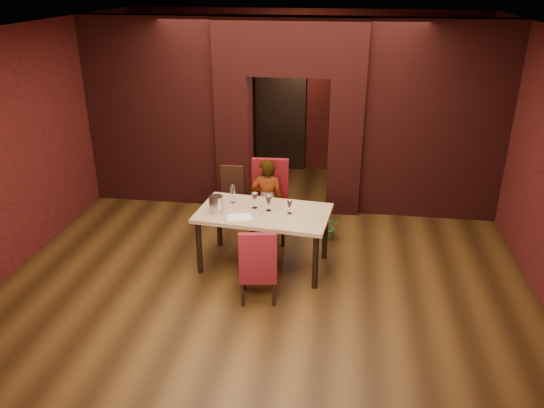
{
  "coord_description": "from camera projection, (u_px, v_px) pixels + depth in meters",
  "views": [
    {
      "loc": [
        0.97,
        -6.64,
        3.82
      ],
      "look_at": [
        -0.0,
        0.0,
        0.88
      ],
      "focal_mm": 35.0,
      "sensor_mm": 36.0,
      "label": 1
    }
  ],
  "objects": [
    {
      "name": "rear_door_frame",
      "position": [
        280.0,
        120.0,
        10.84
      ],
      "size": [
        1.02,
        0.04,
        2.22
      ],
      "primitive_type": "cube",
      "color": "black",
      "rests_on": "ground"
    },
    {
      "name": "tasting_sheet",
      "position": [
        239.0,
        217.0,
        7.04
      ],
      "size": [
        0.38,
        0.33,
        0.0
      ],
      "primitive_type": "cube",
      "rotation": [
        0.0,
        0.0,
        0.34
      ],
      "color": "white",
      "rests_on": "dining_table"
    },
    {
      "name": "chair_far",
      "position": [
        269.0,
        202.0,
        8.04
      ],
      "size": [
        0.59,
        0.59,
        1.23
      ],
      "primitive_type": "cube",
      "rotation": [
        0.0,
        0.0,
        0.05
      ],
      "color": "maroon",
      "rests_on": "ground"
    },
    {
      "name": "wine_glass_c",
      "position": [
        290.0,
        207.0,
        7.12
      ],
      "size": [
        0.08,
        0.08,
        0.19
      ],
      "primitive_type": null,
      "color": "white",
      "rests_on": "dining_table"
    },
    {
      "name": "ceiling",
      "position": [
        272.0,
        28.0,
        6.39
      ],
      "size": [
        7.0,
        8.0,
        0.04
      ],
      "primitive_type": "cube",
      "color": "silver",
      "rests_on": "ground"
    },
    {
      "name": "wall_left",
      "position": [
        28.0,
        143.0,
        7.5
      ],
      "size": [
        0.04,
        8.0,
        3.2
      ],
      "primitive_type": "cube",
      "color": "maroon",
      "rests_on": "ground"
    },
    {
      "name": "water_bottle",
      "position": [
        233.0,
        194.0,
        7.44
      ],
      "size": [
        0.06,
        0.06,
        0.28
      ],
      "primitive_type": "cylinder",
      "color": "white",
      "rests_on": "dining_table"
    },
    {
      "name": "potted_plant",
      "position": [
        329.0,
        227.0,
        8.25
      ],
      "size": [
        0.35,
        0.3,
        0.37
      ],
      "primitive_type": "imported",
      "rotation": [
        0.0,
        0.0,
        0.03
      ],
      "color": "#3B682B",
      "rests_on": "ground"
    },
    {
      "name": "lintel",
      "position": [
        290.0,
        46.0,
        8.39
      ],
      "size": [
        2.45,
        0.55,
        0.9
      ],
      "primitive_type": "cube",
      "color": "maroon",
      "rests_on": "ground"
    },
    {
      "name": "pillar_left",
      "position": [
        235.0,
        141.0,
        9.15
      ],
      "size": [
        0.55,
        0.55,
        2.3
      ],
      "primitive_type": "cube",
      "color": "maroon",
      "rests_on": "ground"
    },
    {
      "name": "wall_front",
      "position": [
        183.0,
        349.0,
        3.41
      ],
      "size": [
        7.0,
        0.04,
        3.2
      ],
      "primitive_type": "cube",
      "color": "maroon",
      "rests_on": "ground"
    },
    {
      "name": "wing_wall_right",
      "position": [
        435.0,
        123.0,
        8.53
      ],
      "size": [
        2.28,
        0.35,
        3.2
      ],
      "primitive_type": "cube",
      "color": "maroon",
      "rests_on": "ground"
    },
    {
      "name": "wing_wall_left",
      "position": [
        154.0,
        112.0,
        9.16
      ],
      "size": [
        2.28,
        0.35,
        3.2
      ],
      "primitive_type": "cube",
      "color": "maroon",
      "rests_on": "ground"
    },
    {
      "name": "vent_panel",
      "position": [
        232.0,
        179.0,
        9.13
      ],
      "size": [
        0.4,
        0.03,
        0.5
      ],
      "primitive_type": "cube",
      "color": "brown",
      "rests_on": "ground"
    },
    {
      "name": "pillar_right",
      "position": [
        345.0,
        146.0,
        8.9
      ],
      "size": [
        0.55,
        0.55,
        2.3
      ],
      "primitive_type": "cube",
      "color": "maroon",
      "rests_on": "ground"
    },
    {
      "name": "wine_bucket",
      "position": [
        216.0,
        204.0,
        7.16
      ],
      "size": [
        0.19,
        0.19,
        0.23
      ],
      "primitive_type": "cylinder",
      "color": "#AEAEB5",
      "rests_on": "dining_table"
    },
    {
      "name": "wine_glass_a",
      "position": [
        255.0,
        201.0,
        7.28
      ],
      "size": [
        0.09,
        0.09,
        0.22
      ],
      "primitive_type": null,
      "color": "white",
      "rests_on": "dining_table"
    },
    {
      "name": "chair_near",
      "position": [
        258.0,
        263.0,
        6.59
      ],
      "size": [
        0.52,
        0.52,
        1.01
      ],
      "primitive_type": "cube",
      "rotation": [
        0.0,
        0.0,
        3.3
      ],
      "color": "maroon",
      "rests_on": "ground"
    },
    {
      "name": "wine_glass_b",
      "position": [
        269.0,
        203.0,
        7.2
      ],
      "size": [
        0.09,
        0.09,
        0.21
      ],
      "primitive_type": null,
      "color": "white",
      "rests_on": "dining_table"
    },
    {
      "name": "dining_table",
      "position": [
        264.0,
        239.0,
        7.38
      ],
      "size": [
        1.87,
        1.17,
        0.83
      ],
      "primitive_type": "cube",
      "rotation": [
        0.0,
        0.0,
        -0.1
      ],
      "color": "tan",
      "rests_on": "ground"
    },
    {
      "name": "floor",
      "position": [
        272.0,
        260.0,
        7.68
      ],
      "size": [
        8.0,
        8.0,
        0.0
      ],
      "primitive_type": "plane",
      "color": "#442A11",
      "rests_on": "ground"
    },
    {
      "name": "wall_back",
      "position": [
        301.0,
        93.0,
        10.66
      ],
      "size": [
        7.0,
        0.04,
        3.2
      ],
      "primitive_type": "cube",
      "color": "maroon",
      "rests_on": "ground"
    },
    {
      "name": "rear_door",
      "position": [
        281.0,
        119.0,
        10.88
      ],
      "size": [
        0.9,
        0.08,
        2.1
      ],
      "primitive_type": "cube",
      "color": "black",
      "rests_on": "ground"
    },
    {
      "name": "person_seated",
      "position": [
        267.0,
        202.0,
        7.95
      ],
      "size": [
        0.5,
        0.35,
        1.33
      ],
      "primitive_type": "imported",
      "rotation": [
        0.0,
        0.0,
        3.21
      ],
      "color": "white",
      "rests_on": "ground"
    }
  ]
}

